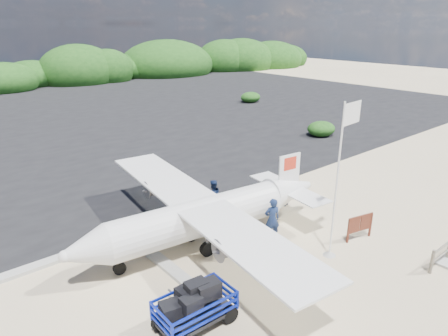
# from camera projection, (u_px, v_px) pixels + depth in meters

# --- Properties ---
(ground) EXTENTS (160.00, 160.00, 0.00)m
(ground) POSITION_uv_depth(u_px,v_px,m) (279.00, 247.00, 17.03)
(ground) COLOR beige
(asphalt_apron) EXTENTS (90.00, 50.00, 0.04)m
(asphalt_apron) POSITION_uv_depth(u_px,v_px,m) (50.00, 122.00, 38.67)
(asphalt_apron) COLOR #B2B2B2
(asphalt_apron) RESTS_ON ground
(lagoon) EXTENTS (9.00, 7.00, 0.40)m
(lagoon) POSITION_uv_depth(u_px,v_px,m) (51.00, 323.00, 12.68)
(lagoon) COLOR #B2B2B2
(lagoon) RESTS_ON ground
(baggage_cart) EXTENTS (2.71, 1.60, 1.33)m
(baggage_cart) POSITION_uv_depth(u_px,v_px,m) (196.00, 326.00, 12.58)
(baggage_cart) COLOR #0B1FA9
(baggage_cart) RESTS_ON ground
(flagpole) EXTENTS (1.32, 0.65, 6.36)m
(flagpole) POSITION_uv_depth(u_px,v_px,m) (329.00, 255.00, 16.42)
(flagpole) COLOR white
(flagpole) RESTS_ON ground
(signboard) EXTENTS (1.44, 0.47, 1.20)m
(signboard) POSITION_uv_depth(u_px,v_px,m) (358.00, 239.00, 17.62)
(signboard) COLOR maroon
(signboard) RESTS_ON ground
(crew_a) EXTENTS (0.83, 0.70, 1.94)m
(crew_a) POSITION_uv_depth(u_px,v_px,m) (272.00, 219.00, 17.32)
(crew_a) COLOR #122146
(crew_a) RESTS_ON ground
(crew_b) EXTENTS (0.86, 0.67, 1.77)m
(crew_b) POSITION_uv_depth(u_px,v_px,m) (213.00, 197.00, 19.76)
(crew_b) COLOR #122146
(crew_b) RESTS_ON ground
(crew_c) EXTENTS (1.01, 0.57, 1.62)m
(crew_c) POSITION_uv_depth(u_px,v_px,m) (286.00, 191.00, 20.67)
(crew_c) COLOR #122146
(crew_c) RESTS_ON ground
(aircraft_large) EXTENTS (15.63, 15.63, 4.21)m
(aircraft_large) POSITION_uv_depth(u_px,v_px,m) (223.00, 111.00, 43.46)
(aircraft_large) COLOR #B2B2B2
(aircraft_large) RESTS_ON ground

